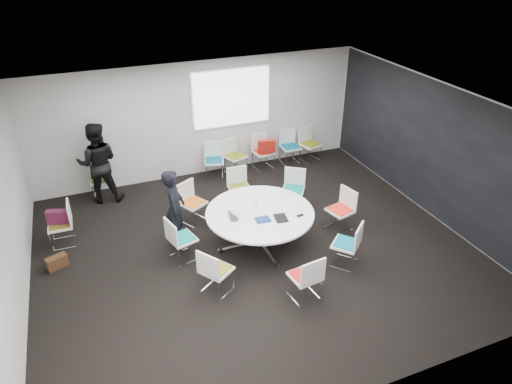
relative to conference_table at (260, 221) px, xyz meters
name	(u,v)px	position (x,y,z in m)	size (l,w,h in m)	color
room_shell	(259,184)	(-0.07, -0.11, 0.88)	(8.08, 7.08, 2.88)	black
conference_table	(260,221)	(0.00, 0.00, 0.00)	(2.05, 2.05, 0.73)	silver
projection_screen	(232,98)	(0.64, 3.35, 1.33)	(1.90, 0.03, 1.35)	white
chair_ring_a	(340,217)	(1.70, -0.13, -0.24)	(0.54, 0.55, 0.88)	silver
chair_ring_b	(293,196)	(1.19, 0.99, -0.24)	(0.63, 0.63, 0.88)	silver
chair_ring_c	(240,195)	(0.13, 1.48, -0.24)	(0.47, 0.46, 0.88)	silver
chair_ring_d	(193,210)	(-0.99, 1.25, -0.24)	(0.62, 0.62, 0.88)	silver
chair_ring_e	(182,246)	(-1.50, 0.10, -0.24)	(0.55, 0.56, 0.88)	silver
chair_ring_f	(216,278)	(-1.19, -0.99, -0.24)	(0.63, 0.63, 0.88)	silver
chair_ring_g	(305,285)	(0.11, -1.68, -0.24)	(0.51, 0.50, 0.88)	silver
chair_ring_h	(346,252)	(1.21, -1.17, -0.24)	(0.64, 0.64, 0.88)	silver
chair_back_a	(214,167)	(0.02, 3.01, -0.24)	(0.56, 0.55, 0.88)	silver
chair_back_b	(235,162)	(0.58, 3.05, -0.24)	(0.59, 0.59, 0.88)	silver
chair_back_c	(263,158)	(1.33, 3.03, -0.24)	(0.52, 0.51, 0.88)	silver
chair_back_d	(290,153)	(2.10, 3.05, -0.24)	(0.46, 0.45, 0.88)	silver
chair_back_e	(310,150)	(2.66, 3.01, -0.24)	(0.56, 0.55, 0.88)	silver
chair_spare_left	(63,232)	(-3.54, 1.42, -0.24)	(0.46, 0.47, 0.88)	silver
chair_person_back	(102,186)	(-2.65, 3.05, -0.24)	(0.50, 0.49, 0.88)	silver
person_main	(175,208)	(-1.48, 0.61, 0.28)	(0.58, 0.38, 1.59)	black
person_back	(98,163)	(-2.65, 2.89, 0.40)	(0.90, 0.70, 1.85)	black
laptop	(236,216)	(-0.47, 0.02, 0.22)	(0.36, 0.23, 0.03)	#333338
laptop_lid	(236,211)	(-0.47, -0.01, 0.34)	(0.30, 0.02, 0.22)	silver
notebook_black	(281,218)	(0.27, -0.36, 0.22)	(0.22, 0.30, 0.02)	black
tablet_folio	(263,219)	(-0.06, -0.28, 0.22)	(0.26, 0.20, 0.03)	navy
papers_right	(275,199)	(0.45, 0.33, 0.21)	(0.30, 0.21, 0.00)	silver
papers_front	(292,208)	(0.62, -0.11, 0.21)	(0.30, 0.21, 0.00)	white
cup	(255,204)	(0.00, 0.23, 0.26)	(0.08, 0.08, 0.09)	white
phone	(300,215)	(0.64, -0.40, 0.21)	(0.14, 0.07, 0.01)	black
maroon_bag	(58,217)	(-3.55, 1.42, 0.10)	(0.40, 0.14, 0.28)	#51152F
brown_bag	(57,262)	(-3.69, 0.68, -0.40)	(0.36, 0.16, 0.24)	#412614
red_jacket	(267,146)	(1.33, 2.81, 0.18)	(0.44, 0.10, 0.35)	#A41C14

